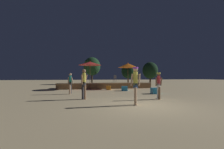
{
  "coord_description": "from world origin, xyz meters",
  "views": [
    {
      "loc": [
        -2.98,
        -6.65,
        1.37
      ],
      "look_at": [
        0.0,
        7.29,
        1.58
      ],
      "focal_mm": 24.0,
      "sensor_mm": 36.0,
      "label": 1
    }
  ],
  "objects": [
    {
      "name": "person_0",
      "position": [
        1.7,
        1.64,
        0.9
      ],
      "size": [
        0.44,
        0.29,
        1.63
      ],
      "rotation": [
        0.0,
        0.0,
        4.65
      ],
      "color": "white",
      "rests_on": "ground"
    },
    {
      "name": "patio_umbrella_1",
      "position": [
        -1.91,
        9.92,
        2.82
      ],
      "size": [
        2.53,
        2.53,
        3.09
      ],
      "color": "brown",
      "rests_on": "ground"
    },
    {
      "name": "person_1",
      "position": [
        -3.73,
        5.58,
        0.89
      ],
      "size": [
        0.48,
        0.28,
        1.66
      ],
      "rotation": [
        0.0,
        0.0,
        4.33
      ],
      "color": "#3F3F47",
      "rests_on": "ground"
    },
    {
      "name": "background_tree_2",
      "position": [
        -0.82,
        21.27,
        3.29
      ],
      "size": [
        3.09,
        3.09,
        5.0
      ],
      "color": "#3D2B1C",
      "rests_on": "ground"
    },
    {
      "name": "bistro_chair_2",
      "position": [
        -2.41,
        11.46,
        1.22
      ],
      "size": [
        0.46,
        0.46,
        0.9
      ],
      "rotation": [
        0.0,
        0.0,
        4.25
      ],
      "color": "#2D3338",
      "rests_on": "wooden_deck"
    },
    {
      "name": "background_tree_1",
      "position": [
        5.86,
        20.19,
        2.41
      ],
      "size": [
        2.52,
        2.52,
        3.81
      ],
      "color": "#3D2B1C",
      "rests_on": "ground"
    },
    {
      "name": "frisbee_disc",
      "position": [
        1.82,
        1.96,
        0.02
      ],
      "size": [
        0.25,
        0.25,
        0.03
      ],
      "color": "white",
      "rests_on": "ground"
    },
    {
      "name": "cube_seat_0",
      "position": [
        2.95,
        4.42,
        0.24
      ],
      "size": [
        0.67,
        0.67,
        0.47
      ],
      "rotation": [
        0.0,
        0.0,
        -0.11
      ],
      "color": "#2D9EDB",
      "rests_on": "ground"
    },
    {
      "name": "wooden_deck",
      "position": [
        -0.06,
        11.28,
        0.3
      ],
      "size": [
        10.88,
        2.6,
        0.68
      ],
      "color": "olive",
      "rests_on": "ground"
    },
    {
      "name": "person_2",
      "position": [
        -2.75,
        2.59,
        1.02
      ],
      "size": [
        0.41,
        0.43,
        1.84
      ],
      "rotation": [
        0.0,
        0.0,
        5.52
      ],
      "color": "#3F3F47",
      "rests_on": "ground"
    },
    {
      "name": "cube_seat_1",
      "position": [
        -0.06,
        8.71,
        0.2
      ],
      "size": [
        0.56,
        0.56,
        0.41
      ],
      "rotation": [
        0.0,
        0.0,
        -0.26
      ],
      "color": "orange",
      "rests_on": "ground"
    },
    {
      "name": "person_3",
      "position": [
        -0.35,
        0.21,
        1.07
      ],
      "size": [
        0.48,
        0.3,
        1.85
      ],
      "rotation": [
        0.0,
        0.0,
        1.19
      ],
      "color": "tan",
      "rests_on": "ground"
    },
    {
      "name": "bistro_chair_0",
      "position": [
        1.34,
        11.85,
        1.22
      ],
      "size": [
        0.42,
        0.42,
        0.9
      ],
      "rotation": [
        0.0,
        0.0,
        3.37
      ],
      "color": "#47474C",
      "rests_on": "wooden_deck"
    },
    {
      "name": "cube_seat_2",
      "position": [
        1.28,
        7.38,
        0.22
      ],
      "size": [
        0.74,
        0.74,
        0.44
      ],
      "rotation": [
        0.0,
        0.0,
        -0.33
      ],
      "color": "#2D9EDB",
      "rests_on": "ground"
    },
    {
      "name": "ground_plane",
      "position": [
        0.0,
        0.0,
        0.0
      ],
      "size": [
        120.0,
        120.0,
        0.0
      ],
      "primitive_type": "plane",
      "color": "#D1B784"
    },
    {
      "name": "patio_umbrella_0",
      "position": [
        2.37,
        9.67,
        2.66
      ],
      "size": [
        2.23,
        2.23,
        2.98
      ],
      "color": "brown",
      "rests_on": "ground"
    },
    {
      "name": "background_tree_0",
      "position": [
        8.24,
        15.95,
        2.39
      ],
      "size": [
        2.48,
        2.48,
        3.76
      ],
      "color": "#3D2B1C",
      "rests_on": "ground"
    },
    {
      "name": "bistro_chair_1",
      "position": [
        3.53,
        10.86,
        1.22
      ],
      "size": [
        0.48,
        0.48,
        0.9
      ],
      "rotation": [
        0.0,
        0.0,
        5.38
      ],
      "color": "#47474C",
      "rests_on": "wooden_deck"
    }
  ]
}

